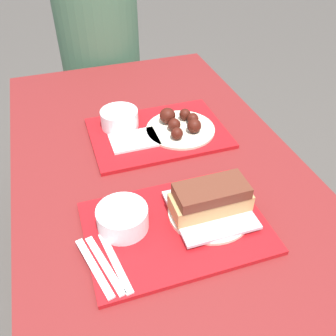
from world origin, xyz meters
The scene contains 14 objects.
ground_plane centered at (0.00, 0.00, 0.00)m, with size 12.00×12.00×0.00m, color #4C4742.
picnic_table centered at (0.00, 0.00, 0.63)m, with size 0.80×1.62×0.73m.
picnic_bench_far centered at (0.00, 1.03, 0.38)m, with size 0.76×0.28×0.46m.
tray_near centered at (-0.03, -0.14, 0.73)m, with size 0.42×0.29×0.01m.
tray_far centered at (0.04, 0.25, 0.73)m, with size 0.42×0.29×0.01m.
bowl_coleslaw_near centered at (-0.15, -0.10, 0.77)m, with size 0.12×0.12×0.05m.
brisket_sandwich_plate centered at (0.06, -0.13, 0.78)m, with size 0.20×0.20×0.09m.
plastic_fork_near centered at (-0.21, -0.20, 0.74)m, with size 0.06×0.17×0.00m.
plastic_knife_near centered at (-0.19, -0.20, 0.74)m, with size 0.04×0.17×0.00m.
plastic_spoon_near centered at (-0.23, -0.20, 0.74)m, with size 0.06×0.17×0.00m.
bowl_coleslaw_far centered at (-0.06, 0.32, 0.77)m, with size 0.12×0.12×0.05m.
wings_plate_far centered at (0.11, 0.24, 0.76)m, with size 0.22×0.22×0.06m.
napkin_far centered at (-0.04, 0.22, 0.74)m, with size 0.14×0.10×0.01m.
person_seated_across centered at (0.00, 1.03, 0.76)m, with size 0.37×0.37×0.73m.
Camera 1 is at (-0.23, -0.69, 1.40)m, focal length 40.00 mm.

